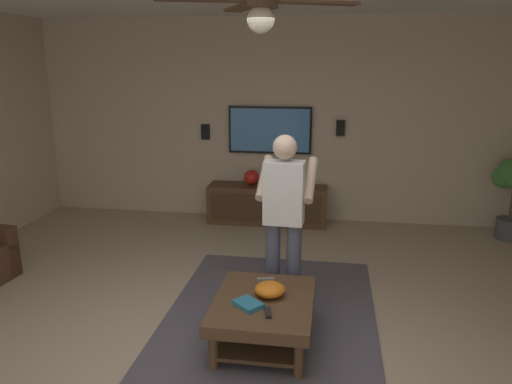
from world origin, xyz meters
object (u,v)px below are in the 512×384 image
Objects in this scene: bowl at (270,289)px; remote_black at (268,313)px; vase_round at (251,177)px; wall_speaker_left at (340,128)px; ceiling_fan at (260,6)px; coffee_table at (264,311)px; remote_white at (265,294)px; media_console at (267,204)px; remote_grey at (266,279)px; book at (248,304)px; tv at (270,130)px; wall_speaker_right at (205,132)px; person_standing at (284,211)px.

remote_black is (-0.30, -0.03, -0.04)m from bowl.
wall_speaker_left reaches higher than vase_round.
ceiling_fan reaches higher than bowl.
wall_speaker_left is (3.34, -0.56, 0.92)m from bowl.
remote_white is (0.07, -0.00, 0.12)m from coffee_table.
remote_grey is at bearing 7.49° from media_console.
remote_black is at bearing 139.77° from remote_white.
wall_speaker_left reaches higher than remote_black.
media_console is 3.31m from book.
media_console is at bearing 7.19° from coffee_table.
coffee_table is 0.86× the size of ceiling_fan.
wall_speaker_left is at bearing -10.03° from coffee_table.
tv is 8.00× the size of remote_grey.
remote_grey is 3.45m from wall_speaker_right.
remote_grey is at bearing -156.52° from wall_speaker_right.
media_console is 11.33× the size of remote_black.
bowl is 1.14× the size of book.
tv is 3.47m from bowl.
coffee_table is 3.18m from media_console.
person_standing is 6.53× the size of bowl.
wall_speaker_left is 1.97m from wall_speaker_right.
bowl is at bearing 179.40° from person_standing.
ceiling_fan reaches higher than wall_speaker_left.
coffee_table is 3.80m from wall_speaker_right.
person_standing is at bearing -1.05° from ceiling_fan.
bowl is at bearing -147.06° from remote_white.
media_console is at bearing 176.61° from remote_black.
vase_round is at bearing 99.88° from wall_speaker_left.
bowl is at bearing 7.53° from tv.
wall_speaker_left is (2.68, -0.52, 0.44)m from person_standing.
remote_black is at bearing 7.84° from media_console.
tv is 8.00× the size of remote_black.
coffee_table is 0.21m from book.
book is at bearing 67.90° from remote_grey.
media_console is 7.73× the size of wall_speaker_right.
remote_black is at bearing -163.70° from coffee_table.
ceiling_fan is (-0.50, -0.17, 2.15)m from book.
wall_speaker_left is at bearing -7.75° from person_standing.
remote_white and remote_grey have the same top height.
wall_speaker_left is at bearing -90.00° from wall_speaker_right.
wall_speaker_right is at bearing 90.00° from wall_speaker_left.
ceiling_fan is (-1.36, 0.02, 1.63)m from person_standing.
ceiling_fan is (-0.98, -0.09, 2.15)m from remote_grey.
vase_round is (3.13, 0.68, 0.20)m from bowl.
vase_round is (3.33, 0.53, 0.24)m from book.
bowl is 1.14× the size of wall_speaker_left.
wall_speaker_left is (3.55, -0.71, 0.95)m from book.
bowl is 1.67× the size of remote_black.
remote_white is at bearing -178.94° from remote_black.
book is at bearing 168.70° from wall_speaker_left.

